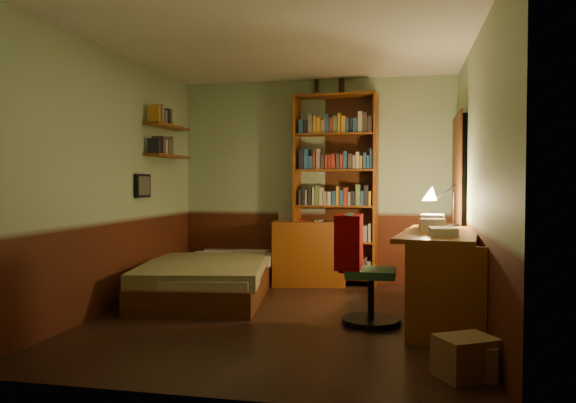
% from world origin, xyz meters
% --- Properties ---
extents(floor, '(3.50, 4.00, 0.02)m').
position_xyz_m(floor, '(0.00, 0.00, -0.01)').
color(floor, black).
rests_on(floor, ground).
extents(ceiling, '(3.50, 4.00, 0.02)m').
position_xyz_m(ceiling, '(0.00, 0.00, 2.61)').
color(ceiling, silver).
rests_on(ceiling, wall_back).
extents(wall_back, '(3.50, 0.02, 2.60)m').
position_xyz_m(wall_back, '(0.00, 2.01, 1.30)').
color(wall_back, '#94B088').
rests_on(wall_back, ground).
extents(wall_left, '(0.02, 4.00, 2.60)m').
position_xyz_m(wall_left, '(-1.76, 0.00, 1.30)').
color(wall_left, '#94B088').
rests_on(wall_left, ground).
extents(wall_right, '(0.02, 4.00, 2.60)m').
position_xyz_m(wall_right, '(1.76, 0.00, 1.30)').
color(wall_right, '#94B088').
rests_on(wall_right, ground).
extents(wall_front, '(3.50, 0.02, 2.60)m').
position_xyz_m(wall_front, '(0.00, -2.01, 1.30)').
color(wall_front, '#94B088').
rests_on(wall_front, ground).
extents(doorway, '(0.06, 0.90, 2.00)m').
position_xyz_m(doorway, '(1.72, 1.30, 1.00)').
color(doorway, black).
rests_on(doorway, ground).
extents(door_trim, '(0.02, 0.98, 2.08)m').
position_xyz_m(door_trim, '(1.69, 1.30, 1.00)').
color(door_trim, '#482311').
rests_on(door_trim, ground).
extents(bed, '(1.52, 2.44, 0.68)m').
position_xyz_m(bed, '(-1.05, 0.93, 0.34)').
color(bed, olive).
rests_on(bed, ground).
extents(dresser, '(0.97, 0.61, 0.80)m').
position_xyz_m(dresser, '(-0.06, 1.76, 0.40)').
color(dresser, brown).
rests_on(dresser, ground).
extents(mini_stereo, '(0.25, 0.21, 0.12)m').
position_xyz_m(mini_stereo, '(-0.33, 1.89, 0.86)').
color(mini_stereo, '#B2B2B7').
rests_on(mini_stereo, dresser).
extents(bookshelf, '(1.04, 0.39, 2.38)m').
position_xyz_m(bookshelf, '(0.28, 1.85, 1.19)').
color(bookshelf, brown).
rests_on(bookshelf, ground).
extents(bottle_left, '(0.07, 0.07, 0.21)m').
position_xyz_m(bottle_left, '(0.01, 1.96, 2.49)').
color(bottle_left, black).
rests_on(bottle_left, bookshelf).
extents(bottle_right, '(0.08, 0.08, 0.26)m').
position_xyz_m(bottle_right, '(0.33, 1.96, 2.51)').
color(bottle_right, black).
rests_on(bottle_right, bookshelf).
extents(desk, '(0.86, 1.64, 0.84)m').
position_xyz_m(desk, '(1.44, 0.11, 0.42)').
color(desk, brown).
rests_on(desk, ground).
extents(paper_stack, '(0.24, 0.29, 0.11)m').
position_xyz_m(paper_stack, '(1.38, 0.59, 0.89)').
color(paper_stack, silver).
rests_on(paper_stack, desk).
extents(desk_lamp, '(0.23, 0.23, 0.63)m').
position_xyz_m(desk_lamp, '(1.62, 0.83, 1.16)').
color(desk_lamp, black).
rests_on(desk_lamp, desk).
extents(office_chair, '(0.52, 0.45, 1.03)m').
position_xyz_m(office_chair, '(0.83, -0.05, 0.52)').
color(office_chair, '#275132').
rests_on(office_chair, ground).
extents(red_jacket, '(0.29, 0.44, 0.49)m').
position_xyz_m(red_jacket, '(0.57, -0.11, 1.28)').
color(red_jacket, '#950200').
rests_on(red_jacket, office_chair).
extents(wall_shelf_lower, '(0.20, 0.90, 0.03)m').
position_xyz_m(wall_shelf_lower, '(-1.64, 1.10, 1.60)').
color(wall_shelf_lower, brown).
rests_on(wall_shelf_lower, wall_left).
extents(wall_shelf_upper, '(0.20, 0.90, 0.03)m').
position_xyz_m(wall_shelf_upper, '(-1.64, 1.10, 1.95)').
color(wall_shelf_upper, brown).
rests_on(wall_shelf_upper, wall_left).
extents(framed_picture, '(0.04, 0.32, 0.26)m').
position_xyz_m(framed_picture, '(-1.72, 0.60, 1.25)').
color(framed_picture, black).
rests_on(framed_picture, wall_left).
extents(cardboard_box_a, '(0.46, 0.44, 0.27)m').
position_xyz_m(cardboard_box_a, '(1.53, -1.32, 0.14)').
color(cardboard_box_a, olive).
rests_on(cardboard_box_a, ground).
extents(cardboard_box_b, '(0.32, 0.27, 0.22)m').
position_xyz_m(cardboard_box_b, '(1.56, -1.29, 0.11)').
color(cardboard_box_b, olive).
rests_on(cardboard_box_b, ground).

